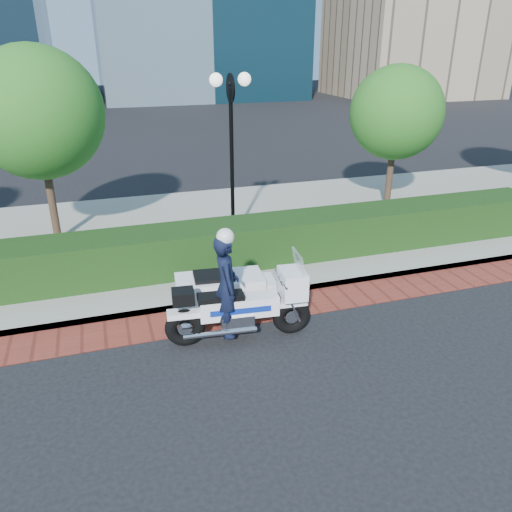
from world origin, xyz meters
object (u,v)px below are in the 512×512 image
object	(u,v)px
lamppost	(231,132)
police_motorcycle	(229,294)
tree_c	(396,113)
tree_b	(37,113)

from	to	relation	value
lamppost	police_motorcycle	bearing A→B (deg)	-106.18
tree_c	police_motorcycle	bearing A→B (deg)	-140.73
police_motorcycle	lamppost	bearing A→B (deg)	79.50
lamppost	tree_c	bearing A→B (deg)	13.30
lamppost	tree_c	world-z (taller)	tree_c
police_motorcycle	tree_c	bearing A→B (deg)	44.94
lamppost	police_motorcycle	distance (m)	4.89
lamppost	tree_b	xyz separation A→B (m)	(-4.50, 1.30, 0.48)
tree_c	police_motorcycle	world-z (taller)	tree_c
lamppost	tree_b	bearing A→B (deg)	163.89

